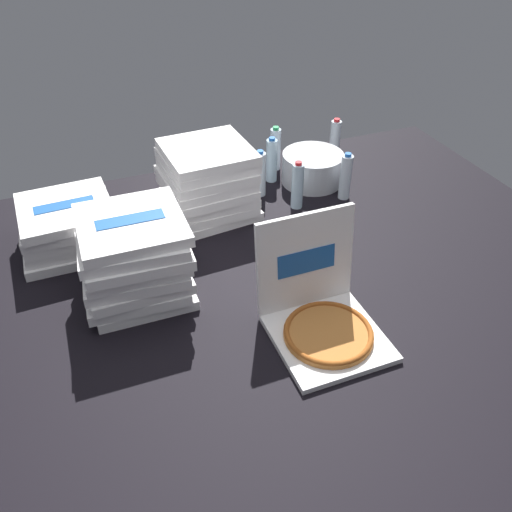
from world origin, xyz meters
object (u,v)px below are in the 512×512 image
Objects in this scene: water_bottle_3 at (297,186)px; open_pizza_box at (322,314)px; ice_bucket at (312,168)px; water_bottle_5 at (260,174)px; water_bottle_2 at (275,149)px; pizza_stack_right_far at (134,258)px; water_bottle_4 at (335,141)px; pizza_stack_center_far at (208,181)px; water_bottle_1 at (272,160)px; water_bottle_0 at (346,177)px; pizza_stack_left_near at (68,226)px.

open_pizza_box is at bearing -109.11° from water_bottle_3.
water_bottle_5 is at bearing -175.77° from ice_bucket.
water_bottle_5 is (-0.19, -0.23, 0.00)m from water_bottle_2.
pizza_stack_right_far is 1.49m from water_bottle_4.
pizza_stack_right_far reaches higher than water_bottle_2.
ice_bucket is at bearing 8.50° from pizza_stack_center_far.
open_pizza_box is at bearing -103.70° from water_bottle_1.
water_bottle_5 is (-0.31, -0.02, 0.04)m from ice_bucket.
water_bottle_0 and water_bottle_5 have the same top height.
water_bottle_1 is at bearing -121.54° from water_bottle_2.
open_pizza_box reaches higher than pizza_stack_center_far.
water_bottle_5 is (0.96, 0.11, 0.01)m from pizza_stack_left_near.
water_bottle_4 is (0.84, 0.28, -0.05)m from pizza_stack_center_far.
water_bottle_2 is at bearing 32.13° from pizza_stack_center_far.
water_bottle_5 is at bearing -128.30° from water_bottle_2.
water_bottle_1 and water_bottle_5 have the same top height.
ice_bucket is at bearing 4.23° from water_bottle_5.
water_bottle_5 is at bearing 6.52° from pizza_stack_left_near.
water_bottle_2 is at bearing 39.98° from pizza_stack_right_far.
ice_bucket is 1.30× the size of water_bottle_4.
pizza_stack_center_far reaches higher than water_bottle_4.
water_bottle_4 is (0.42, 0.39, 0.00)m from water_bottle_3.
open_pizza_box is 1.01m from water_bottle_5.
water_bottle_0 is at bearing -3.24° from pizza_stack_left_near.
water_bottle_2 is at bearing 16.75° from pizza_stack_left_near.
water_bottle_4 is (0.23, 0.19, 0.04)m from ice_bucket.
ice_bucket is at bearing 65.37° from open_pizza_box.
pizza_stack_left_near is 1.67× the size of water_bottle_1.
water_bottle_1 reaches higher than ice_bucket.
water_bottle_2 is at bearing 58.46° from water_bottle_1.
water_bottle_1 is at bearing 11.97° from pizza_stack_left_near.
open_pizza_box is 1.76× the size of water_bottle_0.
pizza_stack_center_far is 1.77× the size of water_bottle_2.
water_bottle_5 is (-0.39, 0.19, 0.00)m from water_bottle_0.
pizza_stack_center_far is 0.31m from water_bottle_5.
pizza_stack_center_far is at bearing -167.13° from water_bottle_5.
water_bottle_5 is (-0.11, -0.12, 0.00)m from water_bottle_1.
pizza_stack_center_far reaches higher than water_bottle_1.
water_bottle_2 is at bearing 74.42° from open_pizza_box.
open_pizza_box is 1.13m from ice_bucket.
pizza_stack_right_far is at bearing -162.51° from water_bottle_0.
pizza_stack_left_near reaches higher than ice_bucket.
water_bottle_0 is at bearing -69.09° from ice_bucket.
ice_bucket is (1.05, 0.57, -0.09)m from pizza_stack_right_far.
water_bottle_4 reaches higher than pizza_stack_left_near.
pizza_stack_right_far reaches higher than ice_bucket.
pizza_stack_left_near is (-0.22, 0.43, -0.06)m from pizza_stack_right_far.
pizza_stack_center_far is 1.77× the size of water_bottle_0.
water_bottle_3 is (-0.06, -0.41, 0.00)m from water_bottle_2.
pizza_stack_center_far is 1.77× the size of water_bottle_3.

